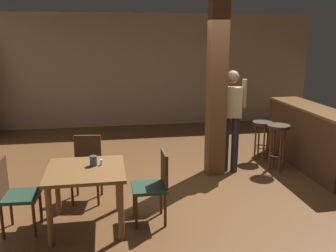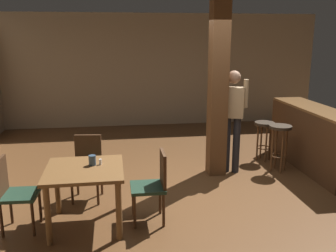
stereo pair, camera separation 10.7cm
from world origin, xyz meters
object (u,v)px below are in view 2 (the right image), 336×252
at_px(chair_east, 154,183).
at_px(bar_stool_mid, 264,131).
at_px(bar_stool_near, 280,137).
at_px(chair_west, 13,191).
at_px(bar_counter, 310,138).
at_px(standing_person, 233,114).
at_px(napkin_cup, 92,160).
at_px(salt_shaker, 100,162).
at_px(dining_table, 85,178).
at_px(chair_north, 87,164).

height_order(chair_east, bar_stool_mid, chair_east).
xyz_separation_m(chair_east, bar_stool_near, (2.30, 1.44, 0.10)).
xyz_separation_m(chair_west, bar_counter, (4.53, 1.48, 0.04)).
bearing_deg(bar_counter, standing_person, 178.39).
height_order(chair_east, napkin_cup, chair_east).
relative_size(chair_east, napkin_cup, 7.23).
distance_m(chair_east, bar_stool_near, 2.72).
height_order(chair_east, salt_shaker, chair_east).
distance_m(dining_table, standing_person, 2.80).
relative_size(dining_table, bar_counter, 0.40).
bearing_deg(dining_table, bar_stool_mid, 33.07).
height_order(chair_north, napkin_cup, chair_north).
height_order(chair_west, bar_counter, bar_counter).
relative_size(chair_east, bar_stool_mid, 1.23).
bearing_deg(chair_west, bar_stool_near, 19.85).
height_order(chair_east, chair_north, same).
xyz_separation_m(chair_north, salt_shaker, (0.21, -0.73, 0.27)).
relative_size(chair_west, bar_stool_near, 1.11).
bearing_deg(standing_person, chair_north, -163.32).
bearing_deg(standing_person, salt_shaker, -146.19).
relative_size(bar_counter, bar_stool_mid, 3.16).
height_order(dining_table, chair_west, chair_west).
bearing_deg(salt_shaker, bar_stool_mid, 33.40).
bearing_deg(salt_shaker, chair_west, -174.69).
xyz_separation_m(chair_east, napkin_cup, (-0.73, 0.10, 0.29)).
relative_size(chair_north, napkin_cup, 7.23).
xyz_separation_m(chair_north, standing_person, (2.34, 0.70, 0.50)).
bearing_deg(salt_shaker, dining_table, -152.33).
bearing_deg(chair_west, chair_north, 45.33).
bearing_deg(napkin_cup, standing_person, 32.71).
relative_size(chair_east, chair_west, 1.00).
bearing_deg(bar_stool_near, chair_west, -160.15).
height_order(chair_north, bar_stool_mid, chair_north).
xyz_separation_m(chair_east, chair_north, (-0.85, 0.83, 0.00)).
bearing_deg(dining_table, chair_east, -0.37).
distance_m(dining_table, chair_east, 0.83).
height_order(dining_table, bar_stool_near, bar_stool_near).
distance_m(dining_table, chair_north, 0.83).
bearing_deg(chair_east, chair_north, 135.74).
bearing_deg(chair_west, bar_stool_mid, 27.13).
distance_m(napkin_cup, bar_counter, 3.87).
xyz_separation_m(dining_table, salt_shaker, (0.19, 0.10, 0.16)).
bearing_deg(dining_table, chair_north, 91.62).
bearing_deg(chair_north, dining_table, -88.38).
relative_size(chair_north, bar_counter, 0.39).
distance_m(chair_west, bar_stool_near, 4.21).
height_order(napkin_cup, salt_shaker, napkin_cup).
xyz_separation_m(dining_table, chair_west, (-0.83, 0.00, -0.11)).
height_order(salt_shaker, bar_stool_near, salt_shaker).
distance_m(chair_north, standing_person, 2.49).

